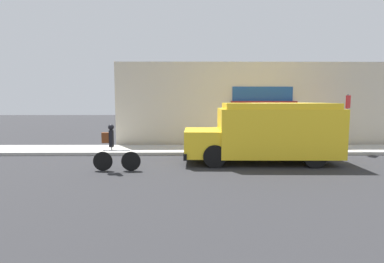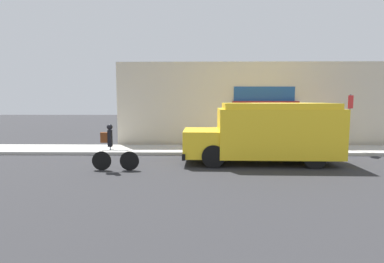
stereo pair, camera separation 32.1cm
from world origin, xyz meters
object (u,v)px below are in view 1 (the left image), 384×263
object	(u,v)px
school_bus	(267,132)
stop_sign_post	(347,113)
trash_bin	(299,137)
cyclist	(113,149)

from	to	relation	value
school_bus	stop_sign_post	bearing A→B (deg)	28.89
school_bus	trash_bin	bearing A→B (deg)	53.99
school_bus	cyclist	world-z (taller)	school_bus
school_bus	cyclist	size ratio (longest dim) A/B	3.58
stop_sign_post	cyclist	bearing A→B (deg)	-160.26
school_bus	stop_sign_post	world-z (taller)	stop_sign_post
stop_sign_post	trash_bin	bearing A→B (deg)	152.25
trash_bin	school_bus	bearing A→B (deg)	-127.10
school_bus	cyclist	xyz separation A→B (m)	(-5.72, -1.33, -0.43)
school_bus	stop_sign_post	distance (m)	4.91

